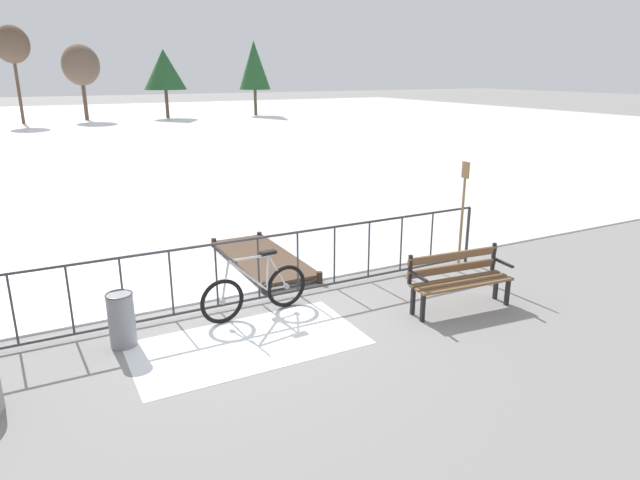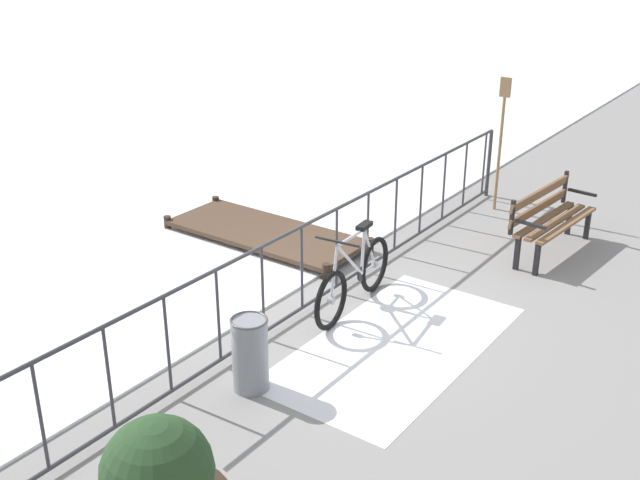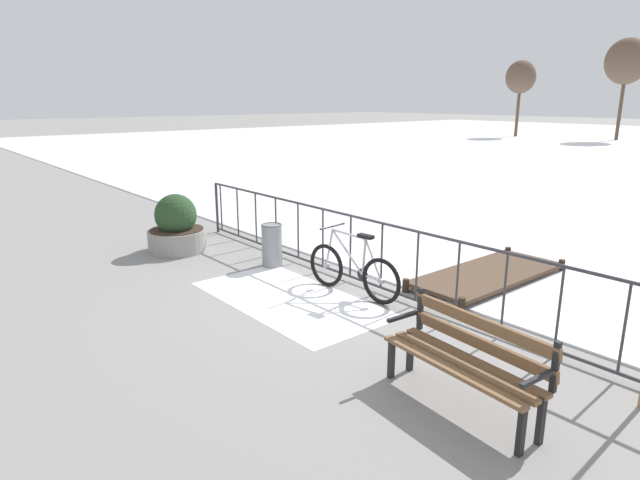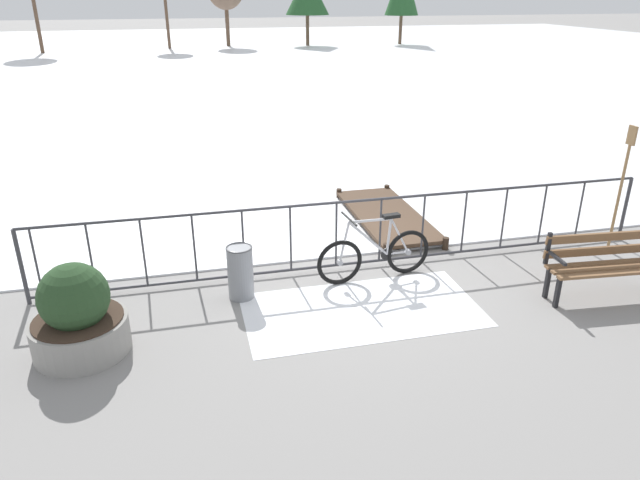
# 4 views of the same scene
# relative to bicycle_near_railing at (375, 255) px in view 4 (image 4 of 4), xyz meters

# --- Properties ---
(ground_plane) EXTENTS (160.00, 160.00, 0.00)m
(ground_plane) POSITION_rel_bicycle_near_railing_xyz_m (-0.13, 0.38, -0.37)
(ground_plane) COLOR gray
(frozen_pond) EXTENTS (80.00, 56.00, 0.03)m
(frozen_pond) POSITION_rel_bicycle_near_railing_xyz_m (-0.13, 28.78, -0.35)
(frozen_pond) COLOR white
(frozen_pond) RESTS_ON ground
(snow_patch) EXTENTS (3.02, 1.56, 0.01)m
(snow_patch) POSITION_rel_bicycle_near_railing_xyz_m (-0.44, -0.82, -0.36)
(snow_patch) COLOR white
(snow_patch) RESTS_ON ground
(railing_fence) EXTENTS (9.06, 0.06, 1.07)m
(railing_fence) POSITION_rel_bicycle_near_railing_xyz_m (-0.13, 0.38, 0.19)
(railing_fence) COLOR #38383D
(railing_fence) RESTS_ON ground
(bicycle_near_railing) EXTENTS (1.71, 0.52, 0.97)m
(bicycle_near_railing) POSITION_rel_bicycle_near_railing_xyz_m (0.00, 0.00, 0.00)
(bicycle_near_railing) COLOR black
(bicycle_near_railing) RESTS_ON ground
(park_bench) EXTENTS (1.63, 0.61, 0.89)m
(park_bench) POSITION_rel_bicycle_near_railing_xyz_m (2.80, -1.18, 0.14)
(park_bench) COLOR brown
(park_bench) RESTS_ON ground
(planter_with_shrub) EXTENTS (1.07, 1.07, 1.08)m
(planter_with_shrub) POSITION_rel_bicycle_near_railing_xyz_m (-3.80, -0.93, 0.08)
(planter_with_shrub) COLOR gray
(planter_with_shrub) RESTS_ON ground
(trash_bin) EXTENTS (0.35, 0.35, 0.73)m
(trash_bin) POSITION_rel_bicycle_near_railing_xyz_m (-1.90, -0.10, 0.00)
(trash_bin) COLOR gray
(trash_bin) RESTS_ON ground
(oar_upright) EXTENTS (0.04, 0.16, 1.98)m
(oar_upright) POSITION_rel_bicycle_near_railing_xyz_m (3.88, 0.02, 0.77)
(oar_upright) COLOR #937047
(oar_upright) RESTS_ON ground
(wooden_dock) EXTENTS (1.10, 2.83, 0.20)m
(wooden_dock) POSITION_rel_bicycle_near_railing_xyz_m (0.92, 2.05, -0.25)
(wooden_dock) COLOR #4C3828
(wooden_dock) RESTS_ON ground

